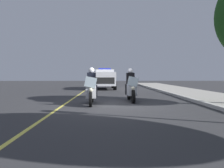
# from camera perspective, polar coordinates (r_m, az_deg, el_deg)

# --- Properties ---
(ground_plane) EXTENTS (80.00, 80.00, 0.00)m
(ground_plane) POSITION_cam_1_polar(r_m,az_deg,el_deg) (9.54, 0.15, -5.69)
(ground_plane) COLOR #333335
(curb_strip) EXTENTS (48.00, 0.24, 0.15)m
(curb_strip) POSITION_cam_1_polar(r_m,az_deg,el_deg) (10.49, 23.65, -4.74)
(curb_strip) COLOR #B7B5AD
(curb_strip) RESTS_ON ground
(lane_stripe_center) EXTENTS (48.00, 0.12, 0.01)m
(lane_stripe_center) POSITION_cam_1_polar(r_m,az_deg,el_deg) (9.74, -13.11, -5.56)
(lane_stripe_center) COLOR #E0D14C
(lane_stripe_center) RESTS_ON ground
(police_motorcycle_lead_left) EXTENTS (2.14, 0.58, 1.72)m
(police_motorcycle_lead_left) POSITION_cam_1_polar(r_m,az_deg,el_deg) (9.57, -5.74, -1.47)
(police_motorcycle_lead_left) COLOR black
(police_motorcycle_lead_left) RESTS_ON ground
(police_motorcycle_lead_right) EXTENTS (2.14, 0.58, 1.72)m
(police_motorcycle_lead_right) POSITION_cam_1_polar(r_m,az_deg,el_deg) (10.64, 5.26, -1.07)
(police_motorcycle_lead_right) COLOR black
(police_motorcycle_lead_right) RESTS_ON ground
(police_suv) EXTENTS (4.97, 2.21, 2.05)m
(police_suv) POSITION_cam_1_polar(r_m,az_deg,el_deg) (20.25, -2.04, 1.64)
(police_suv) COLOR silver
(police_suv) RESTS_ON ground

